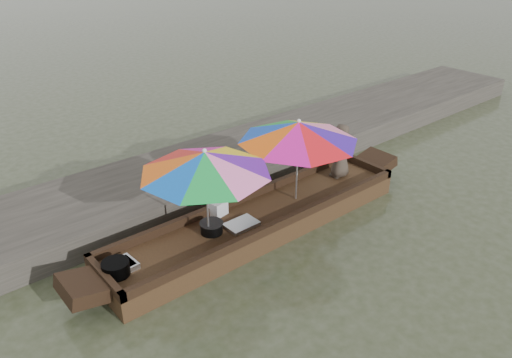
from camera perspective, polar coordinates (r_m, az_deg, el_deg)
water at (r=8.93m, az=0.41°, el=-5.94°), size 80.00×80.00×0.00m
dock at (r=10.36m, az=-7.43°, el=0.41°), size 22.00×2.20×0.50m
boat_hull at (r=8.84m, az=0.42°, el=-4.99°), size 5.85×1.20×0.35m
cooking_pot at (r=7.57m, az=-15.73°, el=-9.79°), size 0.40×0.40×0.21m
tray_crayfish at (r=7.67m, az=-15.55°, el=-9.78°), size 0.57×0.41×0.09m
tray_scallop at (r=8.40m, az=-1.67°, el=-5.22°), size 0.55×0.38×0.06m
charcoal_grill at (r=8.24m, az=-5.10°, el=-5.58°), size 0.37×0.37×0.17m
supply_bag at (r=8.69m, az=-4.34°, el=-3.32°), size 0.31×0.27×0.26m
vendor at (r=9.93m, az=9.64°, el=3.20°), size 0.57×0.39×1.11m
umbrella_bow at (r=7.80m, az=-5.65°, el=-1.77°), size 2.36×2.36×1.55m
umbrella_stern at (r=8.90m, az=4.75°, el=2.13°), size 2.53×2.53×1.55m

